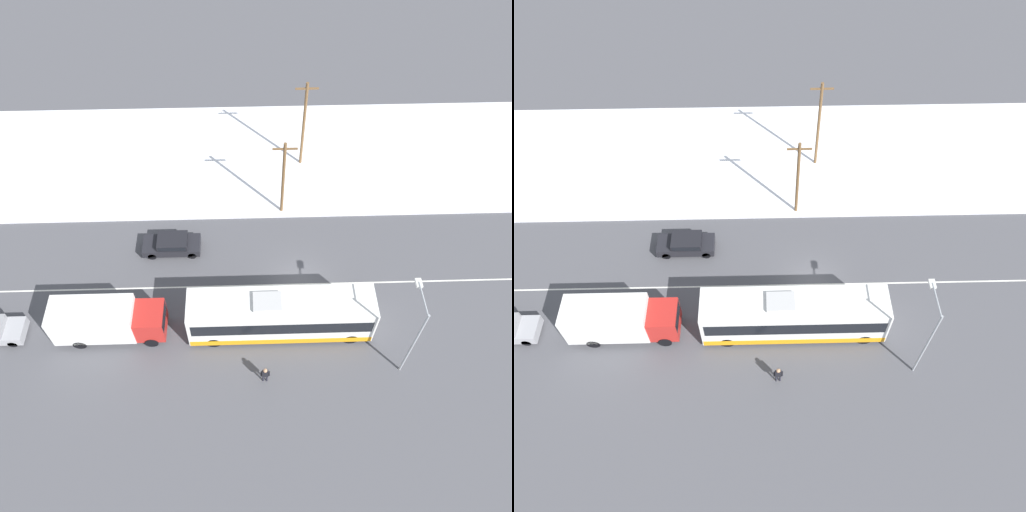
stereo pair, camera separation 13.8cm
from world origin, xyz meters
TOP-DOWN VIEW (x-y plane):
  - ground_plane at (0.00, 0.00)m, footprint 120.00×120.00m
  - snow_lot at (0.00, 13.57)m, footprint 80.00×14.24m
  - lane_marking_center at (0.00, 0.00)m, footprint 60.00×0.12m
  - city_bus at (-1.56, -3.55)m, footprint 12.04×2.57m
  - box_truck at (-12.94, -3.54)m, footprint 7.27×2.30m
  - sedan_car at (-9.27, 3.44)m, footprint 4.29×1.80m
  - pedestrian_at_stop at (-2.71, -7.26)m, footprint 0.59×0.26m
  - streetlamp at (6.01, -6.22)m, footprint 0.36×2.59m
  - utility_pole_roadside at (-0.81, 7.15)m, footprint 1.80×0.24m
  - utility_pole_snowlot at (1.18, 12.73)m, footprint 1.80×0.24m

SIDE VIEW (x-z plane):
  - ground_plane at x=0.00m, z-range 0.00..0.00m
  - lane_marking_center at x=0.00m, z-range 0.00..0.00m
  - snow_lot at x=0.00m, z-range 0.00..0.12m
  - sedan_car at x=-9.27m, z-range 0.07..1.39m
  - pedestrian_at_stop at x=-2.71m, z-range 0.19..1.83m
  - box_truck at x=-12.94m, z-range 0.16..3.26m
  - city_bus at x=-1.56m, z-range -0.04..3.56m
  - utility_pole_roadside at x=-0.81m, z-range 0.18..7.22m
  - utility_pole_snowlot at x=1.18m, z-range 0.19..8.24m
  - streetlamp at x=6.01m, z-range 0.95..7.86m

